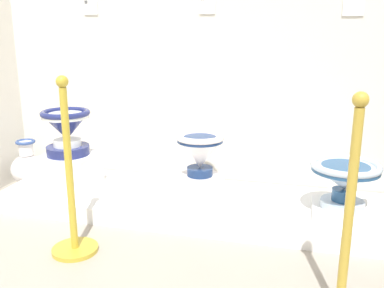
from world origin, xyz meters
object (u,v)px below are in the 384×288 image
object	(u,v)px
plinth_block_slender_white	(200,187)
stanchion_post_near_left	(72,203)
antique_toilet_slender_white	(200,153)
info_placard_third	(354,3)
decorative_vase_spare	(28,167)
info_placard_second	(207,4)
antique_toilet_squat_floral	(66,128)
plinth_block_squat_floral	(70,171)
antique_toilet_pale_glazed	(345,177)
info_placard_first	(91,7)
stanchion_post_near_right	(345,251)
plinth_block_pale_glazed	(341,211)

from	to	relation	value
plinth_block_slender_white	stanchion_post_near_left	bearing A→B (deg)	-124.36
antique_toilet_slender_white	info_placard_third	world-z (taller)	info_placard_third
decorative_vase_spare	info_placard_second	bearing A→B (deg)	10.53
antique_toilet_slender_white	antique_toilet_squat_floral	bearing A→B (deg)	-172.39
plinth_block_slender_white	stanchion_post_near_left	xyz separation A→B (m)	(-0.54, -0.78, 0.14)
plinth_block_squat_floral	antique_toilet_pale_glazed	bearing A→B (deg)	-0.22
antique_toilet_slender_white	info_placard_second	xyz separation A→B (m)	(-0.03, 0.32, 0.99)
plinth_block_slender_white	info_placard_second	distance (m)	1.28
plinth_block_squat_floral	plinth_block_slender_white	bearing A→B (deg)	7.61
plinth_block_slender_white	antique_toilet_slender_white	bearing A→B (deg)	0.00
plinth_block_squat_floral	decorative_vase_spare	bearing A→B (deg)	158.92
antique_toilet_pale_glazed	info_placard_first	world-z (taller)	info_placard_first
info_placard_third	stanchion_post_near_right	size ratio (longest dim) A/B	0.15
plinth_block_slender_white	stanchion_post_near_left	distance (m)	0.96
decorative_vase_spare	plinth_block_squat_floral	bearing A→B (deg)	-21.08
plinth_block_pale_glazed	info_placard_second	world-z (taller)	info_placard_second
plinth_block_pale_glazed	info_placard_third	distance (m)	1.33
info_placard_third	plinth_block_squat_floral	bearing A→B (deg)	-166.63
antique_toilet_squat_floral	antique_toilet_pale_glazed	size ratio (longest dim) A/B	0.82
stanchion_post_near_right	antique_toilet_squat_floral	bearing A→B (deg)	154.11
antique_toilet_pale_glazed	info_placard_third	size ratio (longest dim) A/B	2.75
antique_toilet_squat_floral	stanchion_post_near_right	bearing A→B (deg)	-25.89
antique_toilet_squat_floral	info_placard_first	xyz separation A→B (m)	(0.01, 0.44, 0.84)
stanchion_post_near_left	stanchion_post_near_right	size ratio (longest dim) A/B	1.01
info_placard_second	decorative_vase_spare	world-z (taller)	info_placard_second
plinth_block_slender_white	stanchion_post_near_right	bearing A→B (deg)	-49.16
plinth_block_squat_floral	stanchion_post_near_left	distance (m)	0.77
plinth_block_slender_white	plinth_block_pale_glazed	size ratio (longest dim) A/B	1.04
plinth_block_squat_floral	plinth_block_pale_glazed	world-z (taller)	plinth_block_squat_floral
antique_toilet_pale_glazed	stanchion_post_near_left	xyz separation A→B (m)	(-1.47, -0.65, -0.06)
decorative_vase_spare	stanchion_post_near_right	distance (m)	2.52
plinth_block_squat_floral	antique_toilet_pale_glazed	size ratio (longest dim) A/B	0.88
info_placard_first	info_placard_second	xyz separation A→B (m)	(0.90, 0.00, 0.00)
stanchion_post_near_left	info_placard_third	bearing A→B (deg)	36.85
antique_toilet_slender_white	info_placard_second	bearing A→B (deg)	95.17
plinth_block_squat_floral	info_placard_first	xyz separation A→B (m)	(0.01, 0.44, 1.15)
plinth_block_pale_glazed	info_placard_third	size ratio (longest dim) A/B	2.42
plinth_block_slender_white	info_placard_third	distance (m)	1.58
decorative_vase_spare	antique_toilet_slender_white	bearing A→B (deg)	-2.49
antique_toilet_slender_white	stanchion_post_near_right	xyz separation A→B (m)	(0.86, -1.00, -0.09)
antique_toilet_slender_white	plinth_block_squat_floral	bearing A→B (deg)	-172.39
plinth_block_slender_white	info_placard_second	world-z (taller)	info_placard_second
stanchion_post_near_left	stanchion_post_near_right	xyz separation A→B (m)	(1.40, -0.21, 0.02)
info_placard_first	info_placard_third	world-z (taller)	info_placard_third
antique_toilet_squat_floral	info_placard_third	xyz separation A→B (m)	(1.87, 0.44, 0.83)
plinth_block_slender_white	antique_toilet_slender_white	xyz separation A→B (m)	(0.00, 0.00, 0.25)
plinth_block_squat_floral	info_placard_first	world-z (taller)	info_placard_first
plinth_block_pale_glazed	stanchion_post_near_left	distance (m)	1.61
antique_toilet_squat_floral	info_placard_second	size ratio (longest dim) A/B	2.65
antique_toilet_slender_white	info_placard_second	distance (m)	1.04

